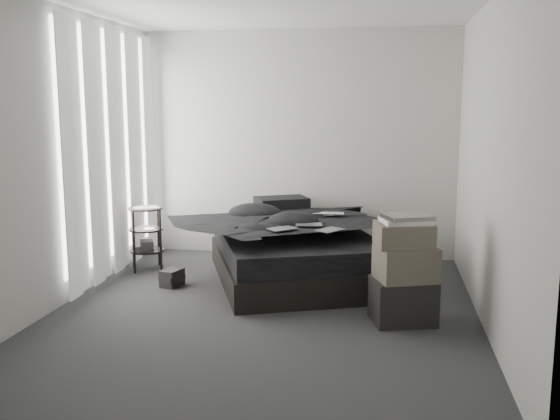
% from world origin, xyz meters
% --- Properties ---
extents(floor, '(3.60, 4.20, 0.01)m').
position_xyz_m(floor, '(0.00, 0.00, 0.00)').
color(floor, '#2F2F32').
rests_on(floor, ground).
extents(wall_back, '(3.60, 0.01, 2.60)m').
position_xyz_m(wall_back, '(0.00, 2.10, 1.30)').
color(wall_back, '#BCBCB7').
rests_on(wall_back, ground).
extents(wall_front, '(3.60, 0.01, 2.60)m').
position_xyz_m(wall_front, '(0.00, -2.10, 1.30)').
color(wall_front, '#BCBCB7').
rests_on(wall_front, ground).
extents(wall_left, '(0.01, 4.20, 2.60)m').
position_xyz_m(wall_left, '(-1.80, 0.00, 1.30)').
color(wall_left, '#BCBCB7').
rests_on(wall_left, ground).
extents(wall_right, '(0.01, 4.20, 2.60)m').
position_xyz_m(wall_right, '(1.80, 0.00, 1.30)').
color(wall_right, '#BCBCB7').
rests_on(wall_right, ground).
extents(window_left, '(0.02, 2.00, 2.30)m').
position_xyz_m(window_left, '(-1.78, 0.90, 1.35)').
color(window_left, white).
rests_on(window_left, wall_left).
extents(curtain_left, '(0.06, 2.12, 2.48)m').
position_xyz_m(curtain_left, '(-1.73, 0.90, 1.28)').
color(curtain_left, white).
rests_on(curtain_left, wall_left).
extents(bed, '(2.10, 2.37, 0.27)m').
position_xyz_m(bed, '(0.11, 1.02, 0.13)').
color(bed, black).
rests_on(bed, floor).
extents(mattress, '(2.02, 2.30, 0.21)m').
position_xyz_m(mattress, '(0.11, 1.02, 0.37)').
color(mattress, black).
rests_on(mattress, bed).
extents(duvet, '(1.96, 2.09, 0.23)m').
position_xyz_m(duvet, '(0.13, 0.98, 0.59)').
color(duvet, black).
rests_on(duvet, mattress).
extents(pillow_lower, '(0.70, 0.59, 0.13)m').
position_xyz_m(pillow_lower, '(-0.21, 1.72, 0.54)').
color(pillow_lower, black).
rests_on(pillow_lower, mattress).
extents(pillow_upper, '(0.67, 0.59, 0.12)m').
position_xyz_m(pillow_upper, '(-0.14, 1.72, 0.67)').
color(pillow_upper, black).
rests_on(pillow_upper, pillow_lower).
extents(laptop, '(0.33, 0.22, 0.02)m').
position_xyz_m(laptop, '(0.43, 1.20, 0.72)').
color(laptop, silver).
rests_on(laptop, duvet).
extents(comic_a, '(0.29, 0.29, 0.01)m').
position_xyz_m(comic_a, '(0.08, 0.44, 0.71)').
color(comic_a, black).
rests_on(comic_a, duvet).
extents(comic_b, '(0.27, 0.20, 0.01)m').
position_xyz_m(comic_b, '(0.30, 0.68, 0.72)').
color(comic_b, black).
rests_on(comic_b, duvet).
extents(comic_c, '(0.27, 0.30, 0.01)m').
position_xyz_m(comic_c, '(0.51, 0.46, 0.72)').
color(comic_c, black).
rests_on(comic_c, duvet).
extents(side_stand, '(0.48, 0.48, 0.67)m').
position_xyz_m(side_stand, '(-1.51, 1.15, 0.33)').
color(side_stand, black).
rests_on(side_stand, floor).
extents(papers, '(0.32, 0.30, 0.01)m').
position_xyz_m(papers, '(-1.50, 1.15, 0.67)').
color(papers, white).
rests_on(papers, side_stand).
extents(floor_books, '(0.22, 0.26, 0.16)m').
position_xyz_m(floor_books, '(-1.04, 0.58, 0.08)').
color(floor_books, black).
rests_on(floor_books, floor).
extents(box_lower, '(0.57, 0.50, 0.36)m').
position_xyz_m(box_lower, '(1.16, -0.08, 0.18)').
color(box_lower, black).
rests_on(box_lower, floor).
extents(box_mid, '(0.55, 0.49, 0.27)m').
position_xyz_m(box_mid, '(1.18, -0.09, 0.50)').
color(box_mid, '#554E43').
rests_on(box_mid, box_lower).
extents(box_upper, '(0.50, 0.44, 0.19)m').
position_xyz_m(box_upper, '(1.15, -0.09, 0.73)').
color(box_upper, '#554E43').
rests_on(box_upper, box_mid).
extents(art_book_white, '(0.44, 0.39, 0.04)m').
position_xyz_m(art_book_white, '(1.16, -0.08, 0.84)').
color(art_book_white, silver).
rests_on(art_book_white, box_upper).
extents(art_book_snake, '(0.44, 0.40, 0.03)m').
position_xyz_m(art_book_snake, '(1.18, -0.09, 0.88)').
color(art_book_snake, silver).
rests_on(art_book_snake, art_book_white).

